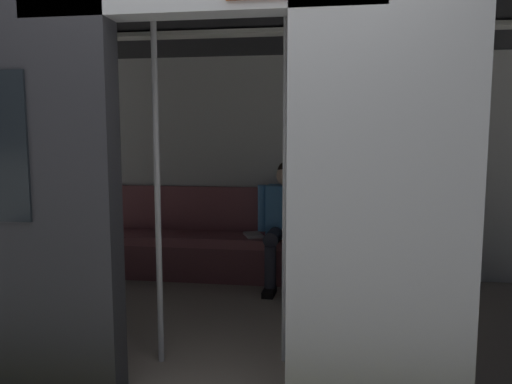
{
  "coord_description": "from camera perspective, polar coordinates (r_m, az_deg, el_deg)",
  "views": [
    {
      "loc": [
        -0.63,
        2.33,
        1.41
      ],
      "look_at": [
        -0.1,
        -1.23,
        0.98
      ],
      "focal_mm": 34.15,
      "sensor_mm": 36.0,
      "label": 1
    }
  ],
  "objects": [
    {
      "name": "book",
      "position": [
        4.71,
        -0.33,
        -5.03
      ],
      "size": [
        0.22,
        0.26,
        0.03
      ],
      "primitive_type": "cube",
      "rotation": [
        0.0,
        0.0,
        0.4
      ],
      "color": "silver",
      "rests_on": "bench_seat"
    },
    {
      "name": "train_car",
      "position": [
        3.57,
        -2.61,
        8.31
      ],
      "size": [
        6.4,
        2.7,
        2.29
      ],
      "color": "silver",
      "rests_on": "ground_plane"
    },
    {
      "name": "grab_pole_far",
      "position": [
        2.92,
        3.47,
        0.19
      ],
      "size": [
        0.04,
        0.04,
        2.15
      ],
      "primitive_type": "cylinder",
      "color": "silver",
      "rests_on": "ground_plane"
    },
    {
      "name": "grab_pole_door",
      "position": [
        2.97,
        -11.48,
        0.17
      ],
      "size": [
        0.04,
        0.04,
        2.15
      ],
      "primitive_type": "cylinder",
      "color": "silver",
      "rests_on": "ground_plane"
    },
    {
      "name": "bench_seat",
      "position": [
        4.69,
        0.49,
        -6.52
      ],
      "size": [
        3.25,
        0.44,
        0.43
      ],
      "color": "#935156",
      "rests_on": "ground_plane"
    },
    {
      "name": "handbag",
      "position": [
        4.64,
        8.74,
        -4.41
      ],
      "size": [
        0.26,
        0.15,
        0.17
      ],
      "color": "#262D4C",
      "rests_on": "bench_seat"
    },
    {
      "name": "person_seated",
      "position": [
        4.55,
        3.51,
        -2.78
      ],
      "size": [
        0.55,
        0.69,
        1.16
      ],
      "color": "#4C8CC6",
      "rests_on": "ground_plane"
    }
  ]
}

